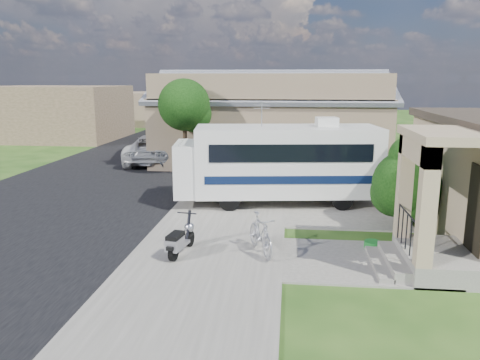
# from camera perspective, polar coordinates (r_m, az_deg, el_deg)

# --- Properties ---
(ground) EXTENTS (120.00, 120.00, 0.00)m
(ground) POSITION_cam_1_polar(r_m,az_deg,el_deg) (13.26, 1.00, -7.84)
(ground) COLOR #1A3D10
(street_slab) EXTENTS (9.00, 80.00, 0.02)m
(street_slab) POSITION_cam_1_polar(r_m,az_deg,el_deg) (24.43, -14.59, 1.13)
(street_slab) COLOR black
(street_slab) RESTS_ON ground
(sidewalk_slab) EXTENTS (4.00, 80.00, 0.06)m
(sidewalk_slab) POSITION_cam_1_polar(r_m,az_deg,el_deg) (22.96, 0.77, 0.88)
(sidewalk_slab) COLOR #67635C
(sidewalk_slab) RESTS_ON ground
(driveway_slab) EXTENTS (7.00, 6.00, 0.05)m
(driveway_slab) POSITION_cam_1_polar(r_m,az_deg,el_deg) (17.51, 7.24, -2.85)
(driveway_slab) COLOR #67635C
(driveway_slab) RESTS_ON ground
(walk_slab) EXTENTS (4.00, 3.00, 0.05)m
(walk_slab) POSITION_cam_1_polar(r_m,az_deg,el_deg) (12.42, 14.68, -9.57)
(walk_slab) COLOR #67635C
(walk_slab) RESTS_ON ground
(warehouse) EXTENTS (12.50, 8.40, 5.04)m
(warehouse) POSITION_cam_1_polar(r_m,az_deg,el_deg) (26.52, 3.77, 6.67)
(warehouse) COLOR #7E674F
(warehouse) RESTS_ON ground
(distant_bldg_far) EXTENTS (10.00, 8.00, 4.00)m
(distant_bldg_far) POSITION_cam_1_polar(r_m,az_deg,el_deg) (38.97, -21.74, 7.63)
(distant_bldg_far) COLOR brown
(distant_bldg_far) RESTS_ON ground
(distant_bldg_near) EXTENTS (8.00, 7.00, 3.20)m
(distant_bldg_near) POSITION_cam_1_polar(r_m,az_deg,el_deg) (49.21, -13.10, 8.50)
(distant_bldg_near) COLOR #7E674F
(distant_bldg_near) RESTS_ON ground
(street_tree_a) EXTENTS (2.44, 2.40, 4.58)m
(street_tree_a) POSITION_cam_1_polar(r_m,az_deg,el_deg) (22.03, -6.53, 8.77)
(street_tree_a) COLOR black
(street_tree_a) RESTS_ON ground
(street_tree_b) EXTENTS (2.44, 2.40, 4.73)m
(street_tree_b) POSITION_cam_1_polar(r_m,az_deg,el_deg) (31.84, -2.56, 10.15)
(street_tree_b) COLOR black
(street_tree_b) RESTS_ON ground
(street_tree_c) EXTENTS (2.44, 2.40, 4.42)m
(street_tree_c) POSITION_cam_1_polar(r_m,az_deg,el_deg) (40.77, -0.62, 10.21)
(street_tree_c) COLOR black
(street_tree_c) RESTS_ON ground
(motorhome) EXTENTS (7.57, 3.23, 3.76)m
(motorhome) POSITION_cam_1_polar(r_m,az_deg,el_deg) (17.13, 4.81, 2.32)
(motorhome) COLOR silver
(motorhome) RESTS_ON ground
(shrub) EXTENTS (2.35, 2.25, 2.89)m
(shrub) POSITION_cam_1_polar(r_m,az_deg,el_deg) (15.23, 19.97, -0.16)
(shrub) COLOR black
(shrub) RESTS_ON ground
(scooter) EXTENTS (0.62, 1.55, 1.02)m
(scooter) POSITION_cam_1_polar(r_m,az_deg,el_deg) (12.32, -7.33, -7.28)
(scooter) COLOR black
(scooter) RESTS_ON ground
(bicycle) EXTENTS (1.13, 1.80, 1.05)m
(bicycle) POSITION_cam_1_polar(r_m,az_deg,el_deg) (12.33, 2.51, -6.85)
(bicycle) COLOR #A9A8B0
(bicycle) RESTS_ON ground
(pickup_truck) EXTENTS (3.04, 5.83, 1.57)m
(pickup_truck) POSITION_cam_1_polar(r_m,az_deg,el_deg) (26.31, -10.20, 3.82)
(pickup_truck) COLOR silver
(pickup_truck) RESTS_ON ground
(van) EXTENTS (2.77, 6.28, 1.79)m
(van) POSITION_cam_1_polar(r_m,az_deg,el_deg) (33.60, -7.00, 5.91)
(van) COLOR silver
(van) RESTS_ON ground
(garden_hose) EXTENTS (0.44, 0.44, 0.20)m
(garden_hose) POSITION_cam_1_polar(r_m,az_deg,el_deg) (13.36, 15.82, -7.72)
(garden_hose) COLOR #156A22
(garden_hose) RESTS_ON ground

